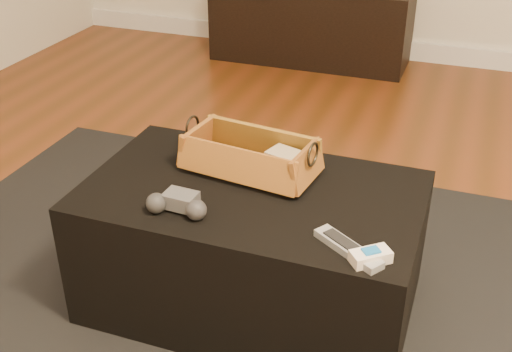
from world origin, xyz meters
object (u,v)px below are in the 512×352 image
(tv_remote, at_px, (242,164))
(game_controller, at_px, (178,204))
(cream_gadget, at_px, (370,256))
(ottoman, at_px, (252,247))
(silver_remote, at_px, (348,248))
(wicker_basket, at_px, (250,157))
(media_cabinet, at_px, (311,23))

(tv_remote, height_order, game_controller, game_controller)
(game_controller, relative_size, cream_gadget, 1.65)
(tv_remote, bearing_deg, ottoman, -51.91)
(silver_remote, bearing_deg, wicker_basket, 140.67)
(tv_remote, height_order, wicker_basket, wicker_basket)
(silver_remote, bearing_deg, cream_gadget, -20.04)
(ottoman, relative_size, game_controller, 5.55)
(media_cabinet, relative_size, wicker_basket, 2.81)
(tv_remote, distance_m, cream_gadget, 0.56)
(tv_remote, xyz_separation_m, wicker_basket, (0.02, 0.01, 0.02))
(ottoman, relative_size, wicker_basket, 2.27)
(wicker_basket, bearing_deg, media_cabinet, 100.73)
(silver_remote, relative_size, cream_gadget, 1.84)
(media_cabinet, bearing_deg, ottoman, -78.71)
(ottoman, bearing_deg, cream_gadget, -30.21)
(game_controller, xyz_separation_m, silver_remote, (0.48, -0.02, -0.02))
(silver_remote, distance_m, cream_gadget, 0.07)
(ottoman, height_order, tv_remote, tv_remote)
(media_cabinet, distance_m, game_controller, 2.61)
(cream_gadget, bearing_deg, wicker_basket, 142.89)
(media_cabinet, height_order, cream_gadget, media_cabinet)
(game_controller, bearing_deg, ottoman, 52.15)
(game_controller, bearing_deg, media_cabinet, 97.27)
(ottoman, height_order, game_controller, game_controller)
(media_cabinet, height_order, silver_remote, media_cabinet)
(game_controller, height_order, silver_remote, game_controller)
(ottoman, bearing_deg, media_cabinet, 101.29)
(game_controller, bearing_deg, silver_remote, -2.22)
(ottoman, xyz_separation_m, silver_remote, (0.34, -0.21, 0.22))
(wicker_basket, distance_m, game_controller, 0.31)
(tv_remote, bearing_deg, media_cabinet, 101.67)
(media_cabinet, distance_m, cream_gadget, 2.77)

